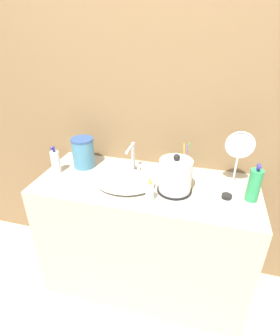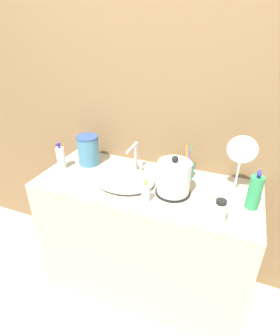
% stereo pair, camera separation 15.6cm
% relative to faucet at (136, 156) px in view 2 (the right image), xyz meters
% --- Properties ---
extents(ground_plane, '(12.00, 12.00, 0.00)m').
position_rel_faucet_xyz_m(ground_plane, '(0.12, -0.41, -0.97)').
color(ground_plane, '#BCB29E').
extents(wall_back, '(6.00, 0.04, 2.60)m').
position_rel_faucet_xyz_m(wall_back, '(0.12, 0.18, 0.33)').
color(wall_back, olive).
rests_on(wall_back, ground_plane).
extents(vanity_counter, '(1.35, 0.57, 0.86)m').
position_rel_faucet_xyz_m(vanity_counter, '(0.12, -0.13, -0.54)').
color(vanity_counter, '#B7AD99').
rests_on(vanity_counter, ground_plane).
extents(sink_basin, '(0.37, 0.30, 0.05)m').
position_rel_faucet_xyz_m(sink_basin, '(-0.00, -0.17, -0.09)').
color(sink_basin, white).
rests_on(sink_basin, vanity_counter).
extents(faucet, '(0.06, 0.15, 0.20)m').
position_rel_faucet_xyz_m(faucet, '(0.00, 0.00, 0.00)').
color(faucet, silver).
rests_on(faucet, vanity_counter).
extents(electric_kettle, '(0.20, 0.20, 0.24)m').
position_rel_faucet_xyz_m(electric_kettle, '(0.30, -0.16, -0.02)').
color(electric_kettle, black).
rests_on(electric_kettle, vanity_counter).
extents(toothbrush_cup, '(0.08, 0.08, 0.22)m').
position_rel_faucet_xyz_m(toothbrush_cup, '(0.33, 0.05, -0.06)').
color(toothbrush_cup, teal).
rests_on(toothbrush_cup, vanity_counter).
extents(lotion_bottle, '(0.06, 0.06, 0.18)m').
position_rel_faucet_xyz_m(lotion_bottle, '(-0.48, -0.15, -0.04)').
color(lotion_bottle, white).
rests_on(lotion_bottle, vanity_counter).
extents(shampoo_bottle, '(0.07, 0.07, 0.12)m').
position_rel_faucet_xyz_m(shampoo_bottle, '(0.57, -0.32, -0.05)').
color(shampoo_bottle, white).
rests_on(shampoo_bottle, vanity_counter).
extents(mouthwash_bottle, '(0.05, 0.05, 0.15)m').
position_rel_faucet_xyz_m(mouthwash_bottle, '(0.18, -0.30, -0.05)').
color(mouthwash_bottle, silver).
rests_on(mouthwash_bottle, vanity_counter).
extents(hand_cream_bottle, '(0.07, 0.07, 0.22)m').
position_rel_faucet_xyz_m(hand_cream_bottle, '(0.72, -0.14, -0.02)').
color(hand_cream_bottle, '#2D9956').
rests_on(hand_cream_bottle, vanity_counter).
extents(vanity_mirror, '(0.16, 0.11, 0.35)m').
position_rel_faucet_xyz_m(vanity_mirror, '(0.63, -0.03, 0.09)').
color(vanity_mirror, silver).
rests_on(vanity_mirror, vanity_counter).
extents(water_pitcher, '(0.15, 0.15, 0.20)m').
position_rel_faucet_xyz_m(water_pitcher, '(-0.34, -0.02, -0.01)').
color(water_pitcher, teal).
rests_on(water_pitcher, vanity_counter).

